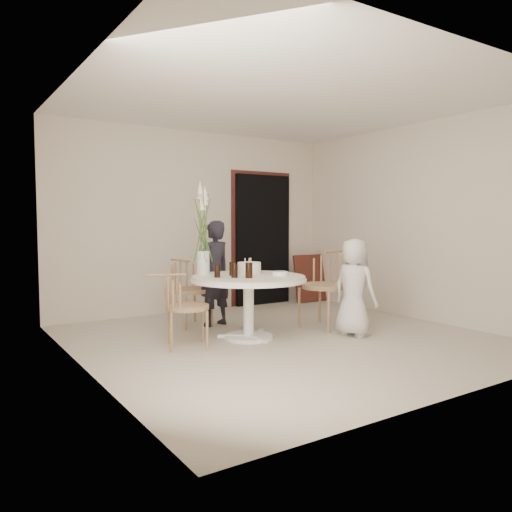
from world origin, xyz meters
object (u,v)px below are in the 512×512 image
chair_far (185,283)px  birthday_cake (249,268)px  boy (354,287)px  girl (214,273)px  chair_right (330,277)px  table (249,286)px  chair_left (177,299)px  flower_vase (203,230)px

chair_far → birthday_cake: (0.42, -0.90, 0.24)m
chair_far → boy: (1.40, -1.68, 0.02)m
girl → chair_right: bearing=133.2°
table → birthday_cake: birthday_cake is taller
girl → chair_left: bearing=29.1°
table → boy: (1.13, -0.56, -0.04)m
chair_left → birthday_cake: 1.06m
flower_vase → birthday_cake: bearing=-19.5°
girl → birthday_cake: size_ratio=4.88×
chair_far → chair_left: (-0.59, -1.05, -0.03)m
birthday_cake → chair_left: bearing=-171.7°
girl → birthday_cake: girl is taller
birthday_cake → chair_far: bearing=115.0°
girl → birthday_cake: bearing=88.8°
chair_right → birthday_cake: size_ratio=3.51×
chair_far → boy: boy is taller
girl → flower_vase: 0.83m
chair_right → chair_left: 2.13m
birthday_cake → girl: bearing=101.7°
chair_far → boy: bearing=-57.6°
chair_far → chair_right: size_ratio=0.87×
boy → birthday_cake: (-0.98, 0.78, 0.22)m
flower_vase → girl: bearing=49.4°
girl → boy: size_ratio=1.18×
table → chair_far: 1.15m
chair_far → birthday_cake: birthday_cake is taller
table → chair_right: 1.26m
birthday_cake → flower_vase: bearing=160.5°
table → chair_left: 0.87m
table → chair_right: bearing=0.9°
chair_far → flower_vase: 1.01m
chair_far → chair_right: bearing=-43.0°
table → boy: boy is taller
birthday_cake → flower_vase: (-0.52, 0.18, 0.46)m
table → flower_vase: bearing=132.9°
chair_far → girl: bearing=-49.7°
boy → birthday_cake: size_ratio=4.13×
chair_right → girl: 1.51m
flower_vase → chair_right: bearing=-13.2°
table → chair_left: (-0.86, 0.07, -0.09)m
chair_right → boy: size_ratio=0.85×
girl → flower_vase: bearing=36.6°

